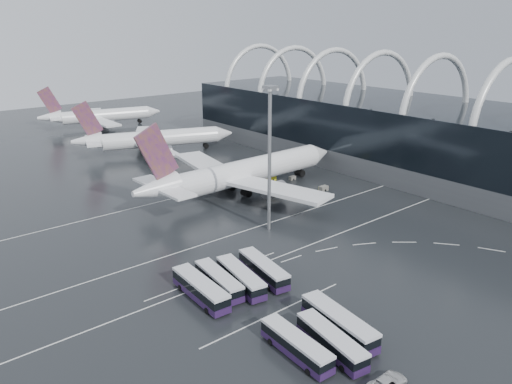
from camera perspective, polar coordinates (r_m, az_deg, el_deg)
ground at (r=104.13m, az=6.18°, el=-5.38°), size 420.00×420.00×0.00m
terminal at (r=159.07m, az=16.86°, el=6.57°), size 42.00×160.00×34.90m
lane_marking_near at (r=102.89m, az=6.98°, el=-5.72°), size 120.00×0.25×0.01m
lane_marking_mid at (r=112.06m, az=1.79°, el=-3.46°), size 120.00×0.25×0.01m
lane_marking_far at (r=132.96m, az=-6.22°, el=0.09°), size 120.00×0.25×0.01m
bus_bay_line_south at (r=79.20m, az=2.19°, el=-13.65°), size 28.00×0.25×0.01m
bus_bay_line_north at (r=90.06m, az=-4.71°, el=-9.40°), size 28.00×0.25×0.01m
airliner_main at (r=129.14m, az=-1.70°, el=2.16°), size 64.14×56.38×21.77m
airliner_gate_b at (r=173.84m, az=-11.70°, el=5.91°), size 52.97×47.07×18.91m
airliner_gate_c at (r=224.73m, az=-17.46°, el=8.27°), size 50.52×45.87×18.12m
bus_row_near_a at (r=82.25m, az=-6.36°, el=-10.95°), size 3.87×13.69×3.33m
bus_row_near_b at (r=84.68m, az=-4.27°, el=-10.06°), size 4.31×12.66×3.05m
bus_row_near_c at (r=85.26m, az=-1.77°, el=-9.74°), size 5.15×13.27×3.19m
bus_row_near_d at (r=87.86m, az=0.87°, el=-8.82°), size 5.10×13.24×3.18m
bus_row_far_a at (r=69.87m, az=4.62°, el=-17.04°), size 3.54×12.38×3.01m
bus_row_far_b at (r=71.04m, az=8.61°, el=-16.51°), size 4.80×12.75×3.07m
bus_row_far_c at (r=74.58m, az=9.45°, el=-14.50°), size 4.99×14.06×3.39m
van_curve_a at (r=67.19m, az=14.78°, el=-20.31°), size 5.79×2.86×1.58m
floodlight_mast at (r=102.42m, az=1.57°, el=5.73°), size 2.35×2.35×30.67m
gse_cart_belly_a at (r=133.55m, az=7.64°, el=0.38°), size 2.16×1.28×1.18m
gse_cart_belly_b at (r=142.18m, az=4.18°, el=1.62°), size 1.90×1.12×1.04m
gse_cart_belly_d at (r=133.53m, az=7.72°, el=0.40°), size 2.44×1.44×1.33m
gse_cart_belly_e at (r=140.91m, az=1.78°, el=1.56°), size 2.47×1.46×1.35m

